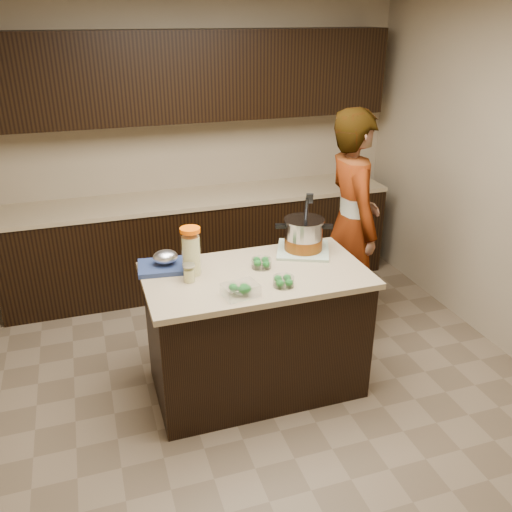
{
  "coord_description": "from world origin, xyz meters",
  "views": [
    {
      "loc": [
        -0.99,
        -3.02,
        2.46
      ],
      "look_at": [
        0.0,
        0.0,
        1.02
      ],
      "focal_mm": 38.0,
      "sensor_mm": 36.0,
      "label": 1
    }
  ],
  "objects_px": {
    "island": "(256,331)",
    "person": "(352,225)",
    "stock_pot": "(304,236)",
    "lemonade_pitcher": "(191,253)"
  },
  "relations": [
    {
      "from": "person",
      "to": "stock_pot",
      "type": "bearing_deg",
      "value": 126.45
    },
    {
      "from": "lemonade_pitcher",
      "to": "person",
      "type": "xyz_separation_m",
      "value": [
        1.38,
        0.44,
        -0.13
      ]
    },
    {
      "from": "island",
      "to": "person",
      "type": "xyz_separation_m",
      "value": [
        0.98,
        0.56,
        0.46
      ]
    },
    {
      "from": "island",
      "to": "stock_pot",
      "type": "xyz_separation_m",
      "value": [
        0.43,
        0.22,
        0.56
      ]
    },
    {
      "from": "island",
      "to": "lemonade_pitcher",
      "type": "distance_m",
      "value": 0.73
    },
    {
      "from": "lemonade_pitcher",
      "to": "person",
      "type": "height_order",
      "value": "person"
    },
    {
      "from": "island",
      "to": "lemonade_pitcher",
      "type": "xyz_separation_m",
      "value": [
        -0.4,
        0.11,
        0.6
      ]
    },
    {
      "from": "lemonade_pitcher",
      "to": "person",
      "type": "bearing_deg",
      "value": 17.77
    },
    {
      "from": "island",
      "to": "person",
      "type": "distance_m",
      "value": 1.22
    },
    {
      "from": "stock_pot",
      "to": "lemonade_pitcher",
      "type": "bearing_deg",
      "value": -153.05
    }
  ]
}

